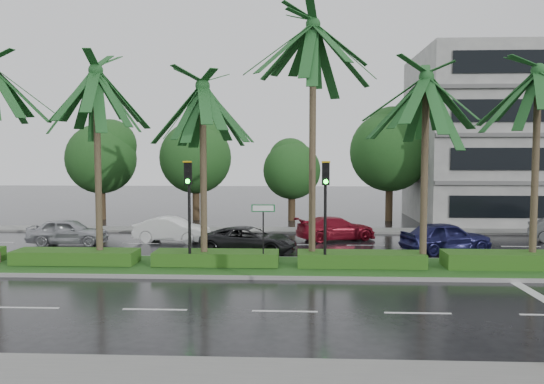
{
  "coord_description": "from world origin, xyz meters",
  "views": [
    {
      "loc": [
        0.35,
        -20.8,
        4.75
      ],
      "look_at": [
        -0.69,
        1.5,
        3.18
      ],
      "focal_mm": 35.0,
      "sensor_mm": 36.0,
      "label": 1
    }
  ],
  "objects_px": {
    "signal_median_left": "(189,198)",
    "car_blue": "(446,237)",
    "street_sign": "(263,220)",
    "car_white": "(172,230)",
    "car_darkgrey": "(249,240)",
    "car_red": "(336,228)",
    "car_silver": "(68,232)"
  },
  "relations": [
    {
      "from": "signal_median_left",
      "to": "car_blue",
      "type": "relative_size",
      "value": 0.99
    },
    {
      "from": "street_sign",
      "to": "car_white",
      "type": "bearing_deg",
      "value": 127.37
    },
    {
      "from": "street_sign",
      "to": "car_blue",
      "type": "height_order",
      "value": "street_sign"
    },
    {
      "from": "signal_median_left",
      "to": "street_sign",
      "type": "bearing_deg",
      "value": 3.47
    },
    {
      "from": "street_sign",
      "to": "car_blue",
      "type": "distance_m",
      "value": 9.92
    },
    {
      "from": "car_darkgrey",
      "to": "car_red",
      "type": "distance_m",
      "value": 6.19
    },
    {
      "from": "car_silver",
      "to": "car_white",
      "type": "xyz_separation_m",
      "value": [
        5.27,
        1.16,
        -0.02
      ]
    },
    {
      "from": "signal_median_left",
      "to": "car_silver",
      "type": "xyz_separation_m",
      "value": [
        -7.72,
        6.14,
        -2.3
      ]
    },
    {
      "from": "car_white",
      "to": "car_blue",
      "type": "bearing_deg",
      "value": -90.01
    },
    {
      "from": "street_sign",
      "to": "car_silver",
      "type": "distance_m",
      "value": 12.35
    },
    {
      "from": "car_silver",
      "to": "car_red",
      "type": "relative_size",
      "value": 0.92
    },
    {
      "from": "signal_median_left",
      "to": "car_white",
      "type": "height_order",
      "value": "signal_median_left"
    },
    {
      "from": "signal_median_left",
      "to": "car_darkgrey",
      "type": "bearing_deg",
      "value": 63.75
    },
    {
      "from": "signal_median_left",
      "to": "car_darkgrey",
      "type": "relative_size",
      "value": 0.94
    },
    {
      "from": "signal_median_left",
      "to": "car_blue",
      "type": "xyz_separation_m",
      "value": [
        11.63,
        4.88,
        -2.24
      ]
    },
    {
      "from": "car_silver",
      "to": "street_sign",
      "type": "bearing_deg",
      "value": -122.18
    },
    {
      "from": "car_white",
      "to": "car_red",
      "type": "xyz_separation_m",
      "value": [
        9.0,
        1.11,
        -0.03
      ]
    },
    {
      "from": "car_white",
      "to": "car_blue",
      "type": "xyz_separation_m",
      "value": [
        14.07,
        -2.42,
        0.08
      ]
    },
    {
      "from": "street_sign",
      "to": "car_blue",
      "type": "xyz_separation_m",
      "value": [
        8.63,
        4.7,
        -1.37
      ]
    },
    {
      "from": "car_silver",
      "to": "car_darkgrey",
      "type": "bearing_deg",
      "value": -104.49
    },
    {
      "from": "car_darkgrey",
      "to": "car_red",
      "type": "bearing_deg",
      "value": -36.54
    },
    {
      "from": "car_darkgrey",
      "to": "car_red",
      "type": "relative_size",
      "value": 1.03
    },
    {
      "from": "signal_median_left",
      "to": "street_sign",
      "type": "xyz_separation_m",
      "value": [
        3.0,
        0.18,
        -0.87
      ]
    },
    {
      "from": "street_sign",
      "to": "car_blue",
      "type": "relative_size",
      "value": 0.59
    },
    {
      "from": "car_silver",
      "to": "car_darkgrey",
      "type": "xyz_separation_m",
      "value": [
        9.77,
        -1.97,
        -0.06
      ]
    },
    {
      "from": "signal_median_left",
      "to": "car_silver",
      "type": "height_order",
      "value": "signal_median_left"
    },
    {
      "from": "car_darkgrey",
      "to": "car_silver",
      "type": "bearing_deg",
      "value": 88.72
    },
    {
      "from": "car_white",
      "to": "signal_median_left",
      "type": "bearing_deg",
      "value": -151.76
    },
    {
      "from": "signal_median_left",
      "to": "car_silver",
      "type": "relative_size",
      "value": 1.06
    },
    {
      "from": "signal_median_left",
      "to": "car_white",
      "type": "xyz_separation_m",
      "value": [
        -2.44,
        7.31,
        -2.32
      ]
    },
    {
      "from": "car_darkgrey",
      "to": "car_blue",
      "type": "bearing_deg",
      "value": -75.65
    },
    {
      "from": "car_silver",
      "to": "signal_median_left",
      "type": "bearing_deg",
      "value": -131.62
    }
  ]
}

